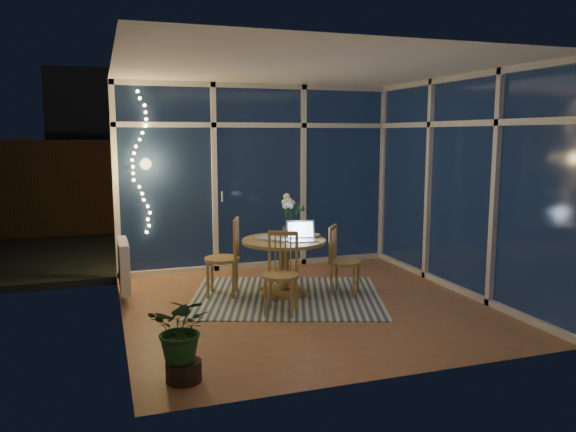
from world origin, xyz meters
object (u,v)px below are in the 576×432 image
(chair_front, at_px, (281,274))
(laptop, at_px, (302,231))
(dining_table, at_px, (284,267))
(chair_right, at_px, (345,260))
(potted_plant, at_px, (183,334))
(flower_vase, at_px, (290,227))
(chair_left, at_px, (222,257))

(chair_front, relative_size, laptop, 2.65)
(chair_front, bearing_deg, dining_table, 96.48)
(chair_right, relative_size, potted_plant, 1.12)
(dining_table, distance_m, flower_vase, 0.50)
(chair_left, bearing_deg, flower_vase, 110.03)
(chair_left, xyz_separation_m, chair_right, (1.39, -0.43, -0.05))
(chair_front, bearing_deg, chair_right, 52.28)
(chair_front, bearing_deg, laptop, 77.47)
(chair_front, xyz_separation_m, laptop, (0.43, 0.52, 0.35))
(chair_right, height_order, potted_plant, chair_right)
(chair_front, distance_m, flower_vase, 1.02)
(chair_right, xyz_separation_m, laptop, (-0.51, 0.08, 0.37))
(dining_table, height_order, chair_right, chair_right)
(dining_table, xyz_separation_m, chair_right, (0.69, -0.24, 0.09))
(chair_right, bearing_deg, chair_left, 109.68)
(chair_right, relative_size, flower_vase, 4.04)
(flower_vase, xyz_separation_m, potted_plant, (-1.62, -2.18, -0.40))
(laptop, relative_size, flower_vase, 1.59)
(laptop, bearing_deg, chair_right, 0.79)
(dining_table, height_order, laptop, laptop)
(dining_table, relative_size, chair_front, 1.12)
(laptop, height_order, flower_vase, laptop)
(chair_right, relative_size, laptop, 2.53)
(laptop, xyz_separation_m, potted_plant, (-1.65, -1.83, -0.42))
(chair_right, bearing_deg, chair_front, 151.87)
(chair_right, xyz_separation_m, chair_front, (-0.94, -0.44, 0.02))
(potted_plant, bearing_deg, laptop, 48.07)
(chair_front, relative_size, flower_vase, 4.23)
(chair_left, relative_size, laptop, 2.83)
(chair_left, distance_m, laptop, 1.00)
(chair_front, xyz_separation_m, flower_vase, (0.41, 0.87, 0.34))
(dining_table, relative_size, flower_vase, 4.72)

